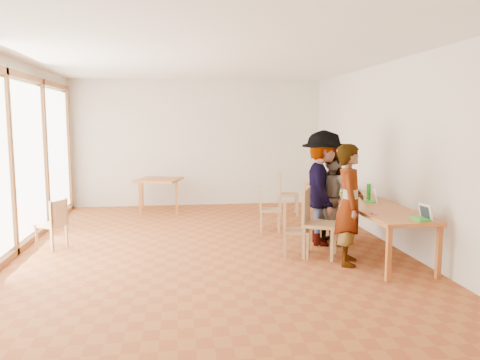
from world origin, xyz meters
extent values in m
plane|color=#975124|center=(0.00, 0.00, 0.00)|extent=(8.00, 8.00, 0.00)
cube|color=beige|center=(0.00, 4.00, 1.50)|extent=(6.00, 0.10, 3.00)
cube|color=beige|center=(0.00, -4.00, 1.50)|extent=(6.00, 0.10, 3.00)
cube|color=beige|center=(3.00, 0.00, 1.50)|extent=(0.10, 8.00, 3.00)
cube|color=white|center=(-2.96, 0.00, 1.50)|extent=(0.10, 8.00, 3.00)
cube|color=white|center=(0.00, 0.00, 3.02)|extent=(6.00, 8.00, 0.04)
cube|color=#BC6529|center=(2.50, 0.09, 0.72)|extent=(0.80, 4.00, 0.05)
cube|color=#BC6529|center=(2.16, -1.85, 0.35)|extent=(0.06, 0.06, 0.70)
cube|color=#BC6529|center=(2.16, 2.03, 0.35)|extent=(0.06, 0.06, 0.70)
cube|color=#BC6529|center=(2.84, -1.85, 0.35)|extent=(0.06, 0.06, 0.70)
cube|color=#BC6529|center=(2.84, 2.03, 0.35)|extent=(0.06, 0.06, 0.70)
cube|color=#BC6529|center=(-0.91, 3.20, 0.72)|extent=(0.90, 0.90, 0.05)
cube|color=#BC6529|center=(-1.30, 2.81, 0.35)|extent=(0.05, 0.05, 0.70)
cube|color=#BC6529|center=(-1.30, 3.59, 0.35)|extent=(0.05, 0.05, 0.70)
cube|color=#BC6529|center=(-0.52, 2.81, 0.35)|extent=(0.05, 0.05, 0.70)
cube|color=#BC6529|center=(-0.52, 3.59, 0.35)|extent=(0.05, 0.05, 0.70)
cube|color=tan|center=(1.63, -0.66, 0.49)|extent=(0.64, 0.64, 0.05)
cube|color=tan|center=(1.43, -0.57, 0.77)|extent=(0.24, 0.46, 0.50)
cube|color=tan|center=(1.27, -0.61, 0.39)|extent=(0.45, 0.45, 0.04)
cube|color=tan|center=(1.10, -0.57, 0.61)|extent=(0.12, 0.38, 0.40)
cube|color=tan|center=(1.20, 1.08, 0.39)|extent=(0.44, 0.44, 0.04)
cube|color=tan|center=(1.03, 1.11, 0.61)|extent=(0.10, 0.38, 0.40)
cube|color=tan|center=(1.90, 2.54, 0.44)|extent=(0.49, 0.49, 0.04)
cube|color=tan|center=(1.71, 2.56, 0.68)|extent=(0.10, 0.43, 0.45)
cube|color=tan|center=(-2.50, 0.35, 0.38)|extent=(0.51, 0.51, 0.04)
cube|color=tan|center=(-2.35, 0.27, 0.59)|extent=(0.21, 0.34, 0.39)
imported|color=gray|center=(1.92, -1.06, 0.86)|extent=(0.59, 0.73, 1.72)
imported|color=gray|center=(2.11, 0.16, 0.77)|extent=(0.74, 0.86, 1.55)
imported|color=gray|center=(1.88, 0.02, 0.94)|extent=(0.91, 1.32, 1.88)
cube|color=green|center=(2.64, -1.70, 0.76)|extent=(0.21, 0.27, 0.03)
cube|color=white|center=(2.72, -1.68, 0.85)|extent=(0.10, 0.24, 0.21)
cube|color=green|center=(2.56, -0.28, 0.76)|extent=(0.25, 0.29, 0.03)
cube|color=white|center=(2.64, -0.31, 0.85)|extent=(0.15, 0.23, 0.20)
cube|color=green|center=(2.49, 0.76, 0.76)|extent=(0.22, 0.29, 0.03)
cube|color=white|center=(2.58, 0.77, 0.86)|extent=(0.10, 0.25, 0.22)
imported|color=yellow|center=(2.24, 1.19, 0.80)|extent=(0.15, 0.15, 0.10)
cylinder|color=#167C1B|center=(2.57, -0.19, 0.89)|extent=(0.07, 0.07, 0.28)
cylinder|color=silver|center=(2.75, 1.09, 0.80)|extent=(0.07, 0.07, 0.09)
cylinder|color=white|center=(2.57, 1.95, 0.78)|extent=(0.08, 0.08, 0.06)
cube|color=#BD3D66|center=(2.22, -1.25, 0.76)|extent=(0.05, 0.10, 0.01)
cube|color=black|center=(2.76, 1.82, 0.80)|extent=(0.16, 0.26, 0.09)
camera|label=1|loc=(-0.46, -7.31, 2.03)|focal=35.00mm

